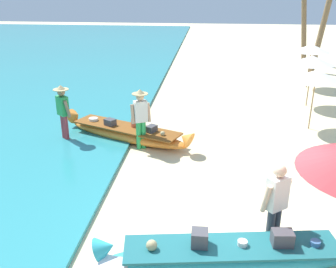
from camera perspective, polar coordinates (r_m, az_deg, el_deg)
ground_plane at (r=7.52m, az=9.01°, el=-14.10°), size 80.00×80.00×0.00m
boat_cyan_foreground at (r=6.51m, az=9.52°, el=-17.68°), size 4.44×1.29×0.74m
boat_orange_midground at (r=11.32m, az=-6.29°, el=0.23°), size 4.20×2.31×0.72m
person_vendor_hatted at (r=10.46m, az=-4.16°, el=2.88°), size 0.58×0.45×1.73m
person_tourist_customer at (r=6.78m, az=15.96°, el=-9.84°), size 0.56×0.49×1.63m
person_vendor_assistant at (r=11.35m, az=-15.55°, el=3.59°), size 0.54×0.51×1.71m
parasol_row_0 at (r=12.58m, az=21.43°, el=8.22°), size 1.60×1.60×1.91m
parasol_row_1 at (r=15.14m, az=20.93°, el=10.36°), size 1.60×1.60×1.91m
parasol_row_2 at (r=17.99m, az=20.83°, el=11.99°), size 1.60×1.60×1.91m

